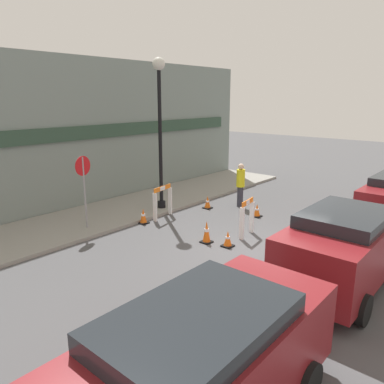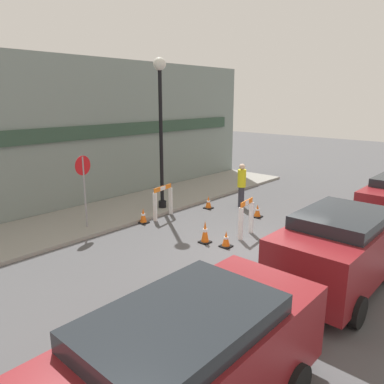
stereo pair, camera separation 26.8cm
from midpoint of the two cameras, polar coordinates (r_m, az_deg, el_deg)
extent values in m
plane|color=#4C4C4F|center=(10.08, 10.11, -9.73)|extent=(60.00, 60.00, 0.00)
cube|color=gray|center=(13.87, -11.67, -2.84)|extent=(18.00, 3.00, 0.11)
cube|color=gray|center=(14.62, -16.05, 8.57)|extent=(18.00, 0.12, 5.50)
cube|color=#2D4738|center=(14.53, -15.82, 8.75)|extent=(16.20, 0.10, 0.50)
cylinder|color=black|center=(13.84, -5.21, -1.88)|extent=(0.29, 0.29, 0.24)
cylinder|color=black|center=(13.39, -5.43, 7.68)|extent=(0.13, 0.13, 4.87)
sphere|color=silver|center=(13.35, -5.71, 18.87)|extent=(0.44, 0.44, 0.44)
cylinder|color=gray|center=(11.93, -16.65, -0.14)|extent=(0.06, 0.06, 2.22)
cylinder|color=red|center=(11.76, -16.93, 3.82)|extent=(0.59, 0.14, 0.60)
cube|color=white|center=(13.29, -3.95, -1.38)|extent=(0.08, 0.14, 0.97)
cube|color=white|center=(12.58, -6.28, -2.34)|extent=(0.08, 0.14, 0.97)
cube|color=orange|center=(12.79, -5.13, 0.57)|extent=(0.96, 0.20, 0.15)
cube|color=white|center=(12.79, -5.13, 0.57)|extent=(0.29, 0.08, 0.13)
cube|color=white|center=(11.00, 6.92, -4.80)|extent=(0.08, 0.14, 0.98)
cube|color=white|center=(11.61, 8.44, -3.82)|extent=(0.08, 0.14, 0.98)
cube|color=orange|center=(11.14, 7.80, -1.55)|extent=(0.77, 0.14, 0.15)
cube|color=white|center=(11.14, 7.80, -1.55)|extent=(0.23, 0.06, 0.14)
cube|color=black|center=(10.85, 1.51, -7.60)|extent=(0.30, 0.30, 0.04)
cone|color=orange|center=(10.74, 1.52, -5.98)|extent=(0.22, 0.23, 0.61)
cylinder|color=white|center=(10.73, 1.52, -5.83)|extent=(0.13, 0.13, 0.09)
cube|color=black|center=(14.08, 1.83, -2.42)|extent=(0.30, 0.30, 0.04)
cone|color=orange|center=(14.02, 1.84, -1.49)|extent=(0.22, 0.22, 0.44)
cylinder|color=white|center=(14.01, 1.84, -1.40)|extent=(0.13, 0.13, 0.06)
cube|color=black|center=(12.55, -8.00, -4.66)|extent=(0.30, 0.30, 0.04)
cone|color=orange|center=(12.47, -8.04, -3.56)|extent=(0.22, 0.22, 0.47)
cylinder|color=white|center=(12.47, -8.05, -3.46)|extent=(0.13, 0.13, 0.07)
cube|color=black|center=(10.61, 4.72, -8.18)|extent=(0.30, 0.30, 0.04)
cone|color=orange|center=(10.52, 4.75, -7.03)|extent=(0.22, 0.23, 0.42)
cylinder|color=white|center=(10.52, 4.75, -6.93)|extent=(0.13, 0.13, 0.06)
cube|color=black|center=(13.28, 9.26, -3.64)|extent=(0.30, 0.30, 0.04)
cone|color=orange|center=(13.22, 9.30, -2.69)|extent=(0.22, 0.22, 0.42)
cylinder|color=white|center=(13.21, 9.30, -2.60)|extent=(0.13, 0.13, 0.06)
cylinder|color=#33333D|center=(14.31, 6.80, -0.70)|extent=(0.25, 0.25, 0.78)
cylinder|color=yellow|center=(14.15, 6.89, 2.12)|extent=(0.34, 0.34, 0.65)
sphere|color=beige|center=(14.06, 6.94, 3.86)|extent=(0.24, 0.24, 0.22)
cube|color=maroon|center=(4.96, -0.89, -25.83)|extent=(4.35, 1.66, 1.13)
cube|color=#1E2328|center=(4.62, -0.92, -20.48)|extent=(2.39, 1.53, 0.51)
cylinder|color=black|center=(6.55, 1.68, -20.79)|extent=(0.60, 0.18, 0.60)
cylinder|color=black|center=(5.87, 15.86, -26.19)|extent=(0.60, 0.18, 0.60)
cube|color=maroon|center=(8.73, 21.22, -8.07)|extent=(3.82, 1.66, 1.17)
cube|color=#1E2328|center=(8.54, 21.57, -4.41)|extent=(2.10, 1.53, 0.53)
cylinder|color=black|center=(10.25, 18.83, -8.08)|extent=(0.60, 0.18, 0.60)
cylinder|color=black|center=(8.27, 12.39, -13.16)|extent=(0.60, 0.18, 0.60)
cylinder|color=black|center=(7.74, 23.68, -16.12)|extent=(0.60, 0.18, 0.60)
cylinder|color=black|center=(15.45, 26.59, -1.37)|extent=(0.60, 0.18, 0.60)
cylinder|color=black|center=(12.94, 23.56, -3.86)|extent=(0.60, 0.18, 0.60)
camera|label=1|loc=(0.13, -90.62, -0.16)|focal=35.00mm
camera|label=2|loc=(0.13, 89.38, 0.16)|focal=35.00mm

